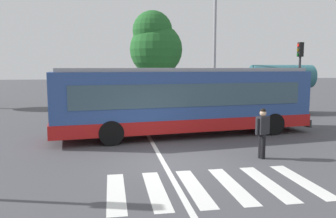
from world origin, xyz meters
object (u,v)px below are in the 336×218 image
object	(u,v)px
parked_car_charcoal	(91,99)
traffic_light_far_corner	(300,67)
twin_arm_street_lamp	(215,18)
bus_stop_shelter	(282,77)
background_tree_right	(155,44)
pedestrian_crossing_street	(262,130)
parked_car_silver	(198,97)
parked_car_teal	(126,99)
city_transit_bus	(184,101)
parked_car_champagne	(164,98)

from	to	relation	value
parked_car_charcoal	traffic_light_far_corner	distance (m)	14.52
twin_arm_street_lamp	traffic_light_far_corner	bearing A→B (deg)	-19.03
bus_stop_shelter	background_tree_right	bearing A→B (deg)	129.71
pedestrian_crossing_street	parked_car_silver	bearing A→B (deg)	83.68
parked_car_charcoal	parked_car_silver	world-z (taller)	same
pedestrian_crossing_street	background_tree_right	xyz separation A→B (m)	(-1.08, 19.46, 4.15)
parked_car_teal	bus_stop_shelter	bearing A→B (deg)	-20.28
pedestrian_crossing_street	twin_arm_street_lamp	bearing A→B (deg)	81.00
city_transit_bus	traffic_light_far_corner	size ratio (longest dim) A/B	2.59
parked_car_teal	twin_arm_street_lamp	size ratio (longest dim) A/B	0.44
traffic_light_far_corner	twin_arm_street_lamp	world-z (taller)	twin_arm_street_lamp
traffic_light_far_corner	bus_stop_shelter	bearing A→B (deg)	114.27
parked_car_silver	background_tree_right	world-z (taller)	background_tree_right
city_transit_bus	twin_arm_street_lamp	size ratio (longest dim) A/B	1.15
background_tree_right	city_transit_bus	bearing A→B (deg)	-92.46
city_transit_bus	bus_stop_shelter	bearing A→B (deg)	37.57
background_tree_right	traffic_light_far_corner	bearing A→B (deg)	-51.87
parked_car_champagne	bus_stop_shelter	size ratio (longest dim) A/B	1.07
pedestrian_crossing_street	twin_arm_street_lamp	size ratio (longest dim) A/B	0.16
pedestrian_crossing_street	parked_car_silver	xyz separation A→B (m)	(1.66, 14.99, -0.20)
city_transit_bus	parked_car_charcoal	xyz separation A→B (m)	(-4.75, 10.23, -0.82)
pedestrian_crossing_street	parked_car_teal	world-z (taller)	pedestrian_crossing_street
parked_car_teal	parked_car_silver	distance (m)	5.59
parked_car_charcoal	twin_arm_street_lamp	distance (m)	10.51
parked_car_silver	bus_stop_shelter	xyz separation A→B (m)	(4.64, -4.41, 1.65)
parked_car_silver	twin_arm_street_lamp	size ratio (longest dim) A/B	0.44
parked_car_charcoal	twin_arm_street_lamp	size ratio (longest dim) A/B	0.44
twin_arm_street_lamp	background_tree_right	world-z (taller)	twin_arm_street_lamp
pedestrian_crossing_street	background_tree_right	world-z (taller)	background_tree_right
parked_car_teal	traffic_light_far_corner	world-z (taller)	traffic_light_far_corner
parked_car_champagne	traffic_light_far_corner	xyz separation A→B (m)	(7.81, -5.67, 2.36)
pedestrian_crossing_street	twin_arm_street_lamp	world-z (taller)	twin_arm_street_lamp
parked_car_champagne	background_tree_right	xyz separation A→B (m)	(-0.11, 4.43, 4.36)
parked_car_charcoal	pedestrian_crossing_street	bearing A→B (deg)	-66.12
twin_arm_street_lamp	bus_stop_shelter	bearing A→B (deg)	-6.76
parked_car_champagne	background_tree_right	distance (m)	6.21
twin_arm_street_lamp	parked_car_champagne	bearing A→B (deg)	124.89
twin_arm_street_lamp	parked_car_silver	bearing A→B (deg)	91.49
parked_car_teal	parked_car_silver	size ratio (longest dim) A/B	0.99
city_transit_bus	bus_stop_shelter	xyz separation A→B (m)	(8.02, 6.17, 0.83)
pedestrian_crossing_street	parked_car_silver	distance (m)	15.08
city_transit_bus	pedestrian_crossing_street	world-z (taller)	city_transit_bus
traffic_light_far_corner	background_tree_right	size ratio (longest dim) A/B	0.58
parked_car_champagne	bus_stop_shelter	world-z (taller)	bus_stop_shelter
parked_car_champagne	traffic_light_far_corner	size ratio (longest dim) A/B	0.98
parked_car_teal	bus_stop_shelter	world-z (taller)	bus_stop_shelter
city_transit_bus	pedestrian_crossing_street	xyz separation A→B (m)	(1.73, -4.40, -0.62)
city_transit_bus	parked_car_champagne	bearing A→B (deg)	85.92
city_transit_bus	bus_stop_shelter	size ratio (longest dim) A/B	2.82
city_transit_bus	parked_car_champagne	size ratio (longest dim) A/B	2.65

